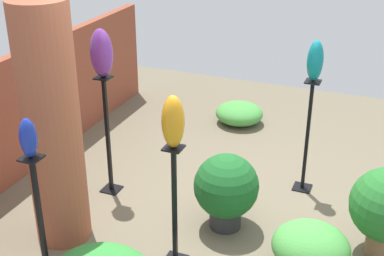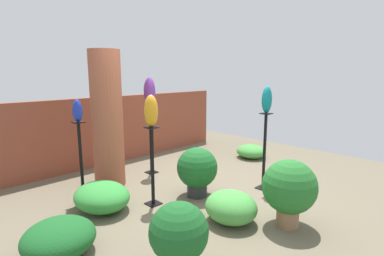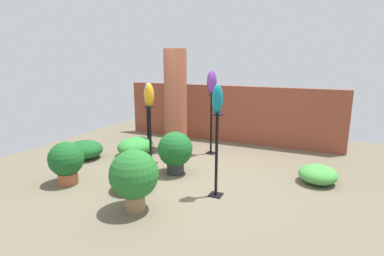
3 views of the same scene
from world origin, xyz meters
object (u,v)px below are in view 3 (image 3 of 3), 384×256
Objects in this scene: brick_pillar at (175,100)px; pedestal_teal at (216,159)px; art_vase_cobalt at (147,90)px; potted_plant_front_left at (134,176)px; potted_plant_walkway_edge at (66,161)px; pedestal_cobalt at (148,125)px; pedestal_amber at (150,138)px; art_vase_violet at (212,82)px; art_vase_teal at (218,99)px; art_vase_amber at (149,95)px; potted_plant_mid_left at (175,150)px; pedestal_violet at (211,127)px.

brick_pillar reaches higher than pedestal_teal.
potted_plant_front_left is (1.47, -2.65, -0.87)m from art_vase_cobalt.
brick_pillar is 3.18× the size of potted_plant_walkway_edge.
pedestal_cobalt is at bearing -158.15° from brick_pillar.
pedestal_amber is 1.62m from potted_plant_walkway_edge.
art_vase_violet is (-0.84, 1.98, 1.01)m from pedestal_teal.
art_vase_violet reaches higher than art_vase_cobalt.
art_vase_teal is at bearing -25.94° from pedestal_amber.
potted_plant_mid_left is at bearing -19.76° from art_vase_amber.
pedestal_violet reaches higher than potted_plant_mid_left.
art_vase_teal is at bearing -67.00° from pedestal_violet.
potted_plant_walkway_edge is at bearing -93.12° from art_vase_cobalt.
pedestal_cobalt is 1.54× the size of potted_plant_mid_left.
potted_plant_walkway_edge is (-1.46, -1.17, -0.04)m from potted_plant_mid_left.
brick_pillar is 0.89m from pedestal_cobalt.
brick_pillar reaches higher than art_vase_teal.
art_vase_teal is at bearing -36.73° from pedestal_cobalt.
brick_pillar is 1.33m from pedestal_amber.
pedestal_amber is at bearing 160.24° from potted_plant_mid_left.
pedestal_teal is (2.35, -1.75, 0.04)m from pedestal_cobalt.
brick_pillar is 1.20m from art_vase_amber.
potted_plant_walkway_edge is at bearing -166.52° from pedestal_teal.
pedestal_amber is 2.71× the size of art_vase_teal.
potted_plant_front_left is at bearing -60.97° from pedestal_cobalt.
potted_plant_mid_left reaches higher than potted_plant_walkway_edge.
art_vase_cobalt is 0.38× the size of potted_plant_front_left.
pedestal_violet reaches higher than pedestal_cobalt.
art_vase_cobalt is 0.42× the size of potted_plant_mid_left.
art_vase_violet is 0.57× the size of potted_plant_front_left.
potted_plant_front_left is at bearing -10.92° from potted_plant_walkway_edge.
pedestal_teal is at bearing 45.90° from potted_plant_front_left.
art_vase_cobalt is at bearing 143.27° from pedestal_teal.
potted_plant_front_left is at bearing -73.48° from brick_pillar.
brick_pillar is 1.97× the size of pedestal_amber.
art_vase_cobalt is (-0.61, -0.25, 0.23)m from brick_pillar.
potted_plant_mid_left is (0.72, -1.42, -0.71)m from brick_pillar.
pedestal_cobalt is 3.08m from art_vase_teal.
art_vase_amber is at bearing 61.23° from potted_plant_walkway_edge.
art_vase_amber is at bearing -126.37° from pedestal_violet.
pedestal_teal is (0.84, -1.98, -0.03)m from pedestal_violet.
art_vase_amber is 1.89m from art_vase_teal.
brick_pillar reaches higher than pedestal_cobalt.
pedestal_cobalt is 1.13m from pedestal_amber.
potted_plant_front_left reaches higher than potted_plant_mid_left.
pedestal_amber is 1.34× the size of potted_plant_front_left.
art_vase_violet is 1.45m from art_vase_amber.
art_vase_teal reaches higher than pedestal_amber.
pedestal_violet is 1.71× the size of potted_plant_mid_left.
art_vase_teal reaches higher than pedestal_teal.
pedestal_teal is 2.98× the size of art_vase_teal.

